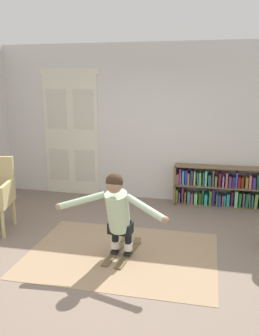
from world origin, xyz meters
TOP-DOWN VIEW (x-y plane):
  - ground_plane at (0.00, 0.00)m, footprint 7.20×7.20m
  - back_wall at (0.00, 2.60)m, footprint 6.00×0.10m
  - double_door at (-1.60, 2.54)m, footprint 1.22×0.05m
  - rug at (0.02, 0.14)m, footprint 2.45×1.83m
  - bookshelf at (1.33, 2.39)m, footprint 1.76×0.30m
  - skis_pair at (0.02, 0.17)m, footprint 0.36×0.84m
  - person_skier at (0.00, 0.00)m, footprint 1.42×0.64m

SIDE VIEW (x-z plane):
  - ground_plane at x=0.00m, z-range 0.00..0.00m
  - rug at x=0.02m, z-range 0.00..0.01m
  - skis_pair at x=0.02m, z-range -0.01..0.06m
  - bookshelf at x=1.33m, z-range -0.03..0.70m
  - person_skier at x=0.00m, z-range 0.12..1.21m
  - double_door at x=-1.60m, z-range 0.01..2.46m
  - back_wall at x=0.00m, z-range 0.00..2.90m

